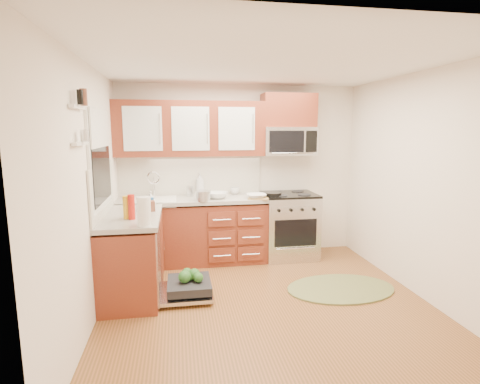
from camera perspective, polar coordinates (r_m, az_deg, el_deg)
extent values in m
plane|color=brown|center=(4.25, 4.03, -16.53)|extent=(3.50, 3.50, 0.00)
plane|color=white|center=(3.88, 4.49, 18.89)|extent=(3.50, 3.50, 0.00)
cube|color=silver|center=(5.57, -0.05, 3.16)|extent=(3.50, 0.04, 2.50)
cube|color=silver|center=(2.25, 14.98, -6.71)|extent=(3.50, 0.04, 2.50)
cube|color=silver|center=(3.85, -21.93, -0.39)|extent=(0.04, 3.50, 2.50)
cube|color=silver|center=(4.61, 25.87, 0.87)|extent=(0.04, 3.50, 2.50)
cube|color=maroon|center=(5.36, -7.21, -6.16)|extent=(2.05, 0.60, 0.85)
cube|color=maroon|center=(4.51, -16.07, -9.53)|extent=(0.60, 1.25, 0.85)
cube|color=#A09A92|center=(5.24, -7.32, -1.18)|extent=(2.07, 0.64, 0.05)
cube|color=#A09A92|center=(4.38, -16.23, -3.63)|extent=(0.64, 1.27, 0.05)
cube|color=beige|center=(5.49, -7.51, 2.56)|extent=(2.05, 0.02, 0.57)
cube|color=beige|center=(4.36, -20.26, 0.27)|extent=(0.02, 1.25, 0.57)
cube|color=maroon|center=(5.53, 7.39, 12.22)|extent=(0.76, 0.35, 0.47)
cube|color=white|center=(4.29, -20.51, 9.10)|extent=(0.02, 0.96, 0.40)
cube|color=white|center=(3.46, -23.50, 11.78)|extent=(0.04, 0.40, 0.03)
cube|color=white|center=(3.46, -23.17, 6.82)|extent=(0.04, 0.40, 0.03)
cylinder|color=black|center=(5.27, 5.05, -0.30)|extent=(0.26, 0.26, 0.04)
cylinder|color=silver|center=(5.02, -5.73, -0.56)|extent=(0.29, 0.29, 0.14)
cube|color=#A08349|center=(5.14, 2.92, -0.95)|extent=(0.33, 0.28, 0.02)
cylinder|color=silver|center=(5.34, -7.64, 0.11)|extent=(0.12, 0.12, 0.15)
cylinder|color=white|center=(3.79, -14.42, -2.91)|extent=(0.15, 0.15, 0.29)
cylinder|color=gold|center=(4.16, -16.88, -2.26)|extent=(0.09, 0.09, 0.24)
cylinder|color=red|center=(4.11, -16.21, -2.21)|extent=(0.09, 0.09, 0.27)
cube|color=brown|center=(4.47, -13.66, -2.11)|extent=(0.14, 0.11, 0.12)
cube|color=#2563AF|center=(4.55, -13.60, -1.75)|extent=(0.10, 0.07, 0.15)
imported|color=#999999|center=(5.16, 2.52, -0.65)|extent=(0.27, 0.27, 0.07)
imported|color=#999999|center=(5.17, -3.45, -0.52)|extent=(0.35, 0.35, 0.09)
imported|color=#999999|center=(5.50, -0.77, 0.19)|extent=(0.13, 0.13, 0.10)
imported|color=#999999|center=(5.46, -6.10, 1.27)|extent=(0.14, 0.14, 0.33)
imported|color=#999999|center=(4.74, -13.45, -1.03)|extent=(0.11, 0.11, 0.19)
imported|color=#999999|center=(4.64, -13.53, -1.36)|extent=(0.17, 0.17, 0.18)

